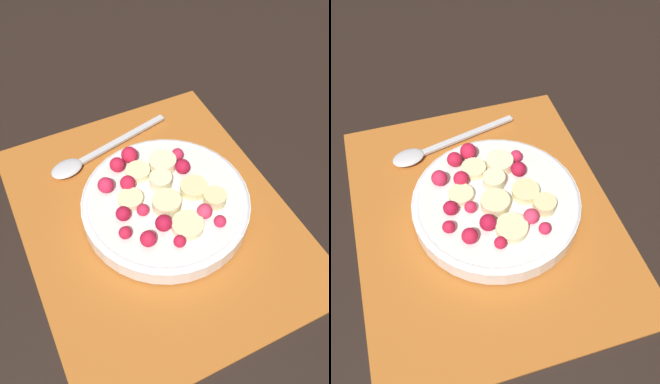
{
  "view_description": "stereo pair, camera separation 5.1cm",
  "coord_description": "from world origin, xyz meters",
  "views": [
    {
      "loc": [
        0.28,
        -0.12,
        0.44
      ],
      "look_at": [
        -0.0,
        0.02,
        0.04
      ],
      "focal_mm": 40.0,
      "sensor_mm": 36.0,
      "label": 1
    },
    {
      "loc": [
        0.3,
        -0.08,
        0.44
      ],
      "look_at": [
        -0.0,
        0.02,
        0.04
      ],
      "focal_mm": 40.0,
      "sensor_mm": 36.0,
      "label": 2
    }
  ],
  "objects": [
    {
      "name": "fruit_bowl",
      "position": [
        -0.0,
        0.01,
        0.02
      ],
      "size": [
        0.2,
        0.2,
        0.05
      ],
      "color": "white",
      "rests_on": "placemat"
    },
    {
      "name": "ground_plane",
      "position": [
        0.0,
        0.0,
        0.0
      ],
      "size": [
        3.0,
        3.0,
        0.0
      ],
      "primitive_type": "plane",
      "color": "black"
    },
    {
      "name": "placemat",
      "position": [
        0.0,
        0.0,
        0.0
      ],
      "size": [
        0.39,
        0.32,
        0.01
      ],
      "color": "#B26023",
      "rests_on": "ground_plane"
    },
    {
      "name": "spoon",
      "position": [
        -0.12,
        -0.05,
        0.01
      ],
      "size": [
        0.06,
        0.19,
        0.01
      ],
      "rotation": [
        0.0,
        0.0,
        4.95
      ],
      "color": "silver",
      "rests_on": "placemat"
    }
  ]
}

